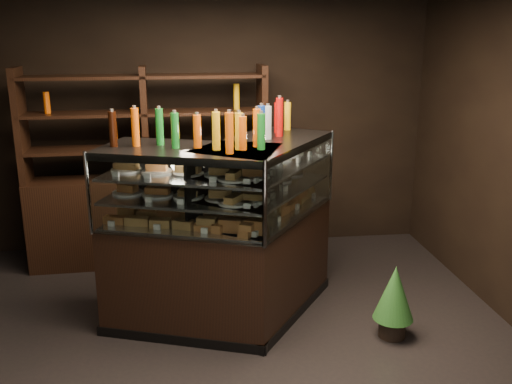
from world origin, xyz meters
TOP-DOWN VIEW (x-y plane):
  - ground at (0.00, 0.00)m, footprint 5.00×5.00m
  - room_shell at (0.00, 0.00)m, footprint 5.02×5.02m
  - display_case at (0.23, 0.73)m, footprint 2.04×1.51m
  - food_display at (0.23, 0.73)m, footprint 1.68×1.12m
  - bottles_top at (0.23, 0.74)m, footprint 1.51×0.98m
  - potted_conifer at (1.47, 0.26)m, footprint 0.31×0.31m
  - back_shelving at (-0.49, 2.05)m, footprint 2.40×0.52m

SIDE VIEW (x-z plane):
  - ground at x=0.00m, z-range 0.00..0.00m
  - potted_conifer at x=1.47m, z-range 0.05..0.72m
  - display_case at x=0.23m, z-range -0.25..1.24m
  - back_shelving at x=-0.49m, z-range -0.39..1.61m
  - food_display at x=0.23m, z-range 0.90..1.35m
  - bottles_top at x=0.23m, z-range 1.47..1.77m
  - room_shell at x=0.00m, z-range 0.44..3.45m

